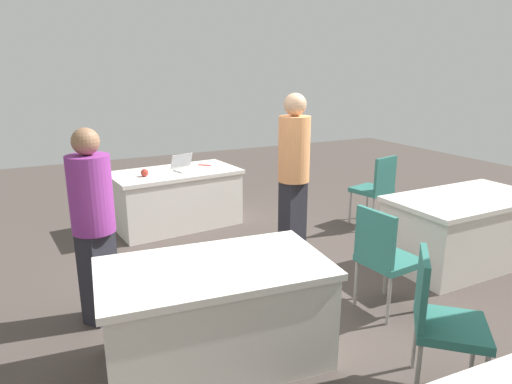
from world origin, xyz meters
The scene contains 12 objects.
ground_plane centered at (0.00, 0.00, 0.00)m, with size 14.40×14.40×0.00m, color #4C423D.
table_foreground centered at (0.42, -2.15, 0.38)m, with size 1.72×1.04×0.75m.
table_mid_left centered at (1.04, 0.84, 0.38)m, with size 1.67×1.05×0.75m.
table_back_left centered at (-2.00, 0.43, 0.38)m, with size 1.69×0.94×0.75m.
chair_near_front centered at (-1.97, -0.95, 0.55)m, with size 0.53×0.53×0.96m.
chair_tucked_left centered at (-0.51, 0.83, 0.54)m, with size 0.48×0.48×0.94m.
chair_tucked_right centered at (-0.14, 1.77, 0.54)m, with size 0.62×0.62×0.95m.
person_presenter centered at (1.70, -0.12, 0.91)m, with size 0.48×0.48×1.63m.
person_attendee_standing centered at (-0.42, -0.54, 1.03)m, with size 0.43×0.43×1.82m.
laptop_silver centered at (0.27, -2.15, 0.79)m, with size 0.38×0.37×0.21m.
yarn_ball centered at (0.85, -2.02, 0.80)m, with size 0.10×0.10×0.10m, color #B2382D.
scissors_red centered at (-0.05, -2.31, 0.76)m, with size 0.18×0.04×0.01m, color red.
Camera 1 is at (2.08, 3.55, 2.07)m, focal length 31.78 mm.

